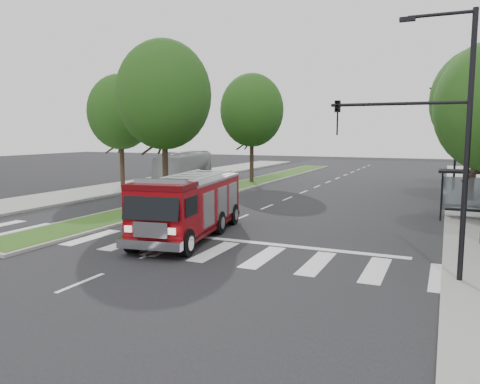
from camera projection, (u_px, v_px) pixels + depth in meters
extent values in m
plane|color=black|center=(205.00, 232.00, 21.43)|extent=(140.00, 140.00, 0.00)
cube|color=gray|center=(101.00, 190.00, 36.32)|extent=(5.00, 80.00, 0.15)
cube|color=gray|center=(243.00, 185.00, 40.15)|extent=(3.00, 50.00, 0.14)
cube|color=#1F4E16|center=(243.00, 184.00, 40.14)|extent=(2.60, 49.50, 0.02)
cylinder|color=black|center=(441.00, 197.00, 24.03)|extent=(0.08, 0.08, 2.50)
cylinder|color=black|center=(442.00, 194.00, 25.12)|extent=(0.08, 0.08, 2.50)
cube|color=black|center=(473.00, 172.00, 23.85)|extent=(3.20, 1.60, 0.12)
cube|color=#8C99A5|center=(471.00, 194.00, 24.64)|extent=(2.80, 0.04, 1.80)
cube|color=black|center=(470.00, 210.00, 24.10)|extent=(2.40, 0.40, 0.08)
cylinder|color=black|center=(473.00, 170.00, 29.21)|extent=(0.36, 0.36, 4.40)
ellipsoid|color=#1C390F|center=(478.00, 100.00, 28.67)|extent=(5.60, 5.60, 6.44)
cylinder|color=black|center=(467.00, 164.00, 38.31)|extent=(0.36, 0.36, 3.96)
ellipsoid|color=#1C390F|center=(470.00, 116.00, 37.82)|extent=(5.00, 5.00, 5.75)
cylinder|color=black|center=(165.00, 169.00, 28.99)|extent=(0.36, 0.36, 4.62)
ellipsoid|color=#1C390F|center=(164.00, 95.00, 28.42)|extent=(5.80, 5.80, 6.67)
cylinder|color=black|center=(252.00, 159.00, 41.70)|extent=(0.36, 0.36, 4.40)
ellipsoid|color=#1C390F|center=(252.00, 110.00, 41.16)|extent=(5.60, 5.60, 6.44)
cylinder|color=black|center=(122.00, 163.00, 37.68)|extent=(0.36, 0.36, 4.18)
ellipsoid|color=#1C390F|center=(121.00, 112.00, 37.17)|extent=(5.20, 5.20, 5.98)
cylinder|color=black|center=(467.00, 151.00, 13.52)|extent=(0.16, 0.16, 8.00)
cylinder|color=black|center=(441.00, 14.00, 13.39)|extent=(1.80, 0.10, 0.10)
cube|color=black|center=(407.00, 19.00, 13.76)|extent=(0.45, 0.20, 0.12)
cylinder|color=black|center=(397.00, 104.00, 14.15)|extent=(4.00, 0.10, 0.10)
imported|color=black|center=(337.00, 118.00, 14.93)|extent=(0.18, 0.22, 1.10)
cylinder|color=black|center=(456.00, 140.00, 34.83)|extent=(0.16, 0.16, 8.00)
cylinder|color=black|center=(446.00, 87.00, 34.70)|extent=(1.80, 0.10, 0.10)
cube|color=black|center=(433.00, 88.00, 35.07)|extent=(0.45, 0.20, 0.12)
cube|color=#510408|center=(190.00, 226.00, 20.50)|extent=(3.56, 8.20, 0.24)
cube|color=maroon|center=(196.00, 201.00, 21.10)|extent=(3.27, 6.34, 1.89)
cube|color=maroon|center=(162.00, 215.00, 17.57)|extent=(2.60, 2.05, 1.98)
cube|color=#B2B2B7|center=(196.00, 179.00, 20.98)|extent=(3.27, 6.34, 0.11)
cylinder|color=#B2B2B7|center=(178.00, 175.00, 21.17)|extent=(0.97, 5.61, 0.09)
cylinder|color=#B2B2B7|center=(214.00, 175.00, 20.73)|extent=(0.97, 5.61, 0.09)
cube|color=silver|center=(149.00, 245.00, 16.65)|extent=(2.48, 0.71, 0.33)
cube|color=#8C99A5|center=(161.00, 181.00, 17.41)|extent=(2.10, 0.65, 0.17)
cylinder|color=black|center=(133.00, 239.00, 17.70)|extent=(0.49, 1.08, 1.04)
cylinder|color=black|center=(186.00, 243.00, 17.14)|extent=(0.49, 1.08, 1.04)
cylinder|color=black|center=(174.00, 220.00, 21.50)|extent=(0.49, 1.08, 1.04)
cylinder|color=black|center=(219.00, 223.00, 20.94)|extent=(0.49, 1.08, 1.04)
cylinder|color=black|center=(192.00, 212.00, 23.67)|extent=(0.49, 1.08, 1.04)
cylinder|color=black|center=(233.00, 214.00, 23.11)|extent=(0.49, 1.08, 1.04)
imported|color=#ACACB0|center=(185.00, 167.00, 42.81)|extent=(4.55, 10.51, 2.85)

